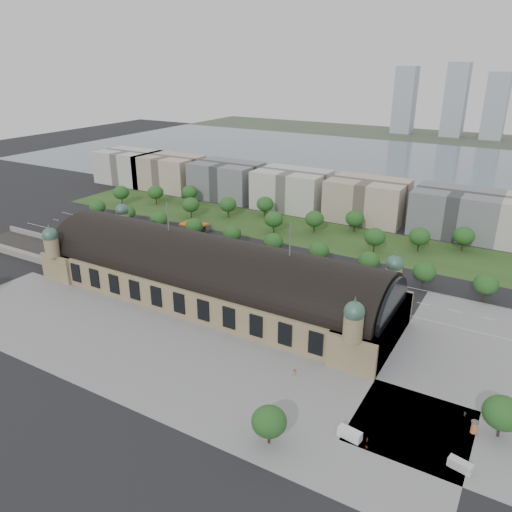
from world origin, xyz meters
The scene contains 66 objects.
ground centered at (0.00, 0.00, 0.00)m, with size 900.00×900.00×0.00m, color black.
station centered at (0.00, 0.00, 10.28)m, with size 150.00×48.40×44.30m.
track_cutting centered at (-110.00, -2.21, 0.70)m, with size 70.00×24.00×3.10m.
plaza_south centered at (10.00, -44.00, 0.00)m, with size 190.00×48.00×0.12m, color gray.
plaza_east centered at (103.00, 0.00, 0.00)m, with size 56.00×100.00×0.12m, color gray.
road_slab centered at (-20.00, 38.00, 0.00)m, with size 260.00×26.00×0.10m, color black.
grass_belt centered at (-15.00, 93.00, 0.00)m, with size 300.00×45.00×0.10m, color #2C491D.
petrol_station centered at (-53.91, 65.28, 2.95)m, with size 14.00×13.00×5.05m.
lake centered at (0.00, 298.00, 0.00)m, with size 700.00×320.00×0.08m, color slate.
far_shore centered at (0.00, 498.00, 0.00)m, with size 700.00×120.00×0.14m, color #44513D.
far_tower_left centered at (-60.00, 508.00, 40.00)m, with size 24.00×24.00×80.00m, color #9EA8B2.
far_tower_mid centered at (0.00, 508.00, 42.50)m, with size 24.00×24.00×85.00m, color #9EA8B2.
far_tower_right centered at (45.00, 508.00, 37.50)m, with size 24.00×24.00×75.00m, color #9EA8B2.
office_0 centered at (-170.00, 133.00, 12.00)m, with size 45.00×32.00×24.00m, color beige.
office_1 centered at (-130.00, 133.00, 12.00)m, with size 45.00×32.00×24.00m, color #BCA793.
office_2 centered at (-80.00, 133.00, 12.00)m, with size 45.00×32.00×24.00m, color slate.
office_3 centered at (-30.00, 133.00, 12.00)m, with size 45.00×32.00×24.00m, color beige.
office_4 centered at (20.00, 133.00, 12.00)m, with size 45.00×32.00×24.00m, color #BCA793.
office_5 centered at (70.00, 133.00, 12.00)m, with size 45.00×32.00×24.00m, color slate.
tree_row_0 centered at (-120.00, 53.00, 7.43)m, with size 9.60×9.60×11.52m.
tree_row_1 centered at (-96.00, 53.00, 7.43)m, with size 9.60×9.60×11.52m.
tree_row_2 centered at (-72.00, 53.00, 7.43)m, with size 9.60×9.60×11.52m.
tree_row_3 centered at (-48.00, 53.00, 7.43)m, with size 9.60×9.60×11.52m.
tree_row_4 centered at (-24.00, 53.00, 7.43)m, with size 9.60×9.60×11.52m.
tree_row_5 centered at (0.00, 53.00, 7.43)m, with size 9.60×9.60×11.52m.
tree_row_6 centered at (24.00, 53.00, 7.43)m, with size 9.60×9.60×11.52m.
tree_row_7 centered at (48.00, 53.00, 7.43)m, with size 9.60×9.60×11.52m.
tree_row_8 centered at (72.00, 53.00, 7.43)m, with size 9.60×9.60×11.52m.
tree_row_9 centered at (96.00, 53.00, 7.43)m, with size 9.60×9.60×11.52m.
tree_belt_0 centered at (-130.00, 83.00, 8.05)m, with size 10.40×10.40×12.48m.
tree_belt_1 centered at (-111.00, 95.00, 8.05)m, with size 10.40×10.40×12.48m.
tree_belt_2 centered at (-92.00, 107.00, 8.05)m, with size 10.40×10.40×12.48m.
tree_belt_3 centered at (-73.00, 83.00, 8.05)m, with size 10.40×10.40×12.48m.
tree_belt_4 centered at (-54.00, 95.00, 8.05)m, with size 10.40×10.40×12.48m.
tree_belt_5 centered at (-35.00, 107.00, 8.05)m, with size 10.40×10.40×12.48m.
tree_belt_6 centered at (-16.00, 83.00, 8.05)m, with size 10.40×10.40×12.48m.
tree_belt_7 centered at (3.00, 95.00, 8.05)m, with size 10.40×10.40×12.48m.
tree_belt_8 centered at (22.00, 107.00, 8.05)m, with size 10.40×10.40×12.48m.
tree_belt_9 centered at (41.00, 83.00, 8.05)m, with size 10.40×10.40×12.48m.
tree_belt_10 centered at (60.00, 95.00, 8.05)m, with size 10.40×10.40×12.48m.
tree_belt_11 centered at (79.00, 107.00, 8.05)m, with size 10.40×10.40×12.48m.
tree_plaza_ne centered at (110.00, -28.00, 7.43)m, with size 10.00×10.00×11.69m.
tree_plaza_s centered at (60.00, -60.00, 6.80)m, with size 9.00×9.00×10.64m.
traffic_car_0 centered at (-112.68, 30.08, 0.66)m, with size 1.55×3.85×1.31m, color silver.
traffic_car_1 centered at (-86.85, 38.54, 0.79)m, with size 1.67×4.80×1.58m, color #93959B.
traffic_car_3 centered at (-29.74, 40.09, 0.74)m, with size 2.09×5.13×1.49m, color maroon.
traffic_car_4 centered at (-2.17, 34.52, 0.69)m, with size 1.64×4.08×1.39m, color #181741.
traffic_car_5 centered at (35.61, 45.79, 0.71)m, with size 1.51×4.34×1.43m, color #55575C.
traffic_car_6 centered at (60.30, 30.87, 0.74)m, with size 2.46×5.32×1.48m, color silver.
parked_car_0 centered at (-80.00, 21.00, 0.63)m, with size 1.34×3.85×1.27m, color black.
parked_car_1 centered at (-51.70, 21.00, 0.78)m, with size 2.58×5.59×1.55m, color maroon.
parked_car_2 centered at (-56.12, 22.23, 0.78)m, with size 2.19×5.38×1.56m, color #181E43.
parked_car_3 centered at (-58.80, 22.97, 0.67)m, with size 1.58×3.94×1.34m, color #55575D.
parked_car_4 centered at (-38.93, 21.00, 0.78)m, with size 1.65×4.74×1.56m, color silver.
parked_car_5 centered at (-20.32, 24.15, 0.65)m, with size 2.16×4.68×1.30m, color #919399.
parked_car_6 centered at (-18.00, 25.00, 0.68)m, with size 1.91×4.69×1.36m, color black.
bus_west centered at (-22.70, 27.00, 1.87)m, with size 3.14×13.42×3.74m, color #AD1B1C.
bus_mid centered at (6.92, 27.00, 1.67)m, with size 2.81×12.03×3.35m, color beige.
bus_east centered at (35.14, 27.00, 1.78)m, with size 2.99×12.80×3.57m, color beige.
van_east centered at (103.14, -44.58, 1.16)m, with size 5.95×3.34×2.43m.
van_south centered at (76.77, -47.96, 1.27)m, with size 6.43×3.33×2.66m.
advertising_column centered at (104.31, -29.83, 1.90)m, with size 1.93×1.93×3.66m.
pedestrian_0 centered at (52.63, -30.36, 0.96)m, with size 0.94×0.54×1.92m, color gray.
pedestrian_1 centered at (81.50, -47.18, 0.78)m, with size 0.57×0.37×1.56m, color gray.
pedestrian_2 centered at (101.31, -24.00, 0.84)m, with size 0.82×0.47×1.69m, color gray.
pedestrian_3 centered at (82.24, -49.89, 0.85)m, with size 1.00×0.48×1.71m, color gray.
Camera 1 is at (107.55, -147.86, 91.49)m, focal length 35.00 mm.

